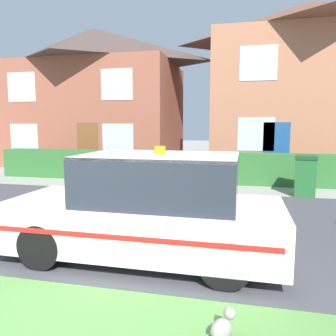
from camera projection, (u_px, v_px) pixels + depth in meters
name	position (u px, v px, depth m)	size (l,w,h in m)	color
road_strip	(144.00, 219.00, 6.96)	(28.00, 5.91, 0.01)	#424247
lawn_verge	(25.00, 334.00, 3.13)	(28.00, 2.01, 0.01)	#568C42
garden_hedge	(200.00, 167.00, 11.45)	(15.28, 0.76, 1.05)	#2D662D
police_car	(149.00, 209.00, 4.86)	(4.06, 1.67, 1.68)	black
cat	(223.00, 327.00, 3.05)	(0.35, 0.29, 0.31)	gray
house_left	(95.00, 96.00, 16.92)	(8.73, 5.72, 6.85)	#93513D
house_right	(305.00, 86.00, 15.08)	(8.48, 6.67, 7.45)	#A86B4C
wheelie_bin	(305.00, 176.00, 9.22)	(0.67, 0.77, 1.15)	#23662D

